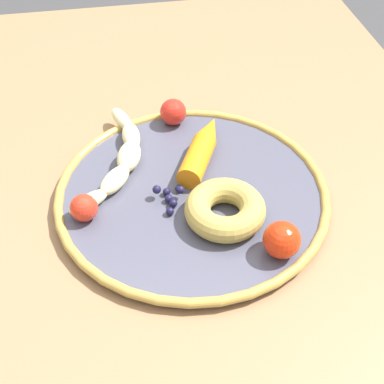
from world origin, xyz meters
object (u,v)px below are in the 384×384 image
object	(u,v)px
blueberry_pile	(170,196)
dining_table	(215,218)
plate	(192,194)
tomato_near	(282,240)
carrot_orange	(202,147)
donut	(225,209)
tomato_far	(84,208)
tomato_mid	(173,112)
banana	(121,157)

from	to	relation	value
blueberry_pile	dining_table	bearing A→B (deg)	128.75
plate	tomato_near	xyz separation A→B (m)	(0.12, 0.08, 0.02)
carrot_orange	donut	bearing A→B (deg)	2.36
plate	blueberry_pile	world-z (taller)	blueberry_pile
dining_table	plate	bearing A→B (deg)	-42.21
carrot_orange	tomato_far	size ratio (longest dim) A/B	3.97
donut	carrot_orange	bearing A→B (deg)	-177.64
blueberry_pile	tomato_mid	bearing A→B (deg)	169.93
banana	tomato_far	world-z (taller)	tomato_far
dining_table	carrot_orange	world-z (taller)	carrot_orange
plate	tomato_far	xyz separation A→B (m)	(0.02, -0.14, 0.02)
donut	tomato_far	world-z (taller)	tomato_far
tomato_near	tomato_mid	world-z (taller)	tomato_near
tomato_mid	donut	bearing A→B (deg)	8.98
donut	tomato_mid	size ratio (longest dim) A/B	2.55
dining_table	tomato_mid	bearing A→B (deg)	-156.15
dining_table	blueberry_pile	xyz separation A→B (m)	(0.06, -0.07, 0.12)
plate	banana	distance (m)	0.11
dining_table	tomato_mid	size ratio (longest dim) A/B	27.38
plate	carrot_orange	world-z (taller)	carrot_orange
dining_table	tomato_mid	distance (m)	0.17
plate	donut	size ratio (longest dim) A/B	3.57
donut	tomato_mid	world-z (taller)	tomato_mid
banana	tomato_mid	xyz separation A→B (m)	(-0.08, 0.08, 0.01)
dining_table	plate	world-z (taller)	plate
dining_table	tomato_far	size ratio (longest dim) A/B	31.02
dining_table	tomato_near	size ratio (longest dim) A/B	24.30
dining_table	banana	distance (m)	0.18
plate	carrot_orange	xyz separation A→B (m)	(-0.07, 0.03, 0.02)
carrot_orange	tomato_mid	world-z (taller)	tomato_mid
donut	tomato_near	bearing A→B (deg)	38.96
tomato_near	tomato_mid	xyz separation A→B (m)	(-0.27, -0.08, -0.00)
carrot_orange	tomato_near	distance (m)	0.19
carrot_orange	tomato_mid	size ratio (longest dim) A/B	3.51
banana	carrot_orange	size ratio (longest dim) A/B	1.59
donut	blueberry_pile	world-z (taller)	donut
carrot_orange	tomato_near	bearing A→B (deg)	17.01
blueberry_pile	tomato_near	size ratio (longest dim) A/B	1.11
donut	tomato_far	size ratio (longest dim) A/B	2.89
banana	blueberry_pile	bearing A→B (deg)	33.96
tomato_mid	dining_table	bearing A→B (deg)	23.85
blueberry_pile	tomato_near	xyz separation A→B (m)	(0.11, 0.11, 0.01)
dining_table	banana	size ratio (longest dim) A/B	4.91
donut	banana	bearing A→B (deg)	-136.98
dining_table	donut	world-z (taller)	donut
dining_table	banana	xyz separation A→B (m)	(-0.02, -0.13, 0.12)
tomato_mid	tomato_far	xyz separation A→B (m)	(0.17, -0.14, -0.00)
banana	tomato_far	bearing A→B (deg)	-29.12
tomato_mid	tomato_far	world-z (taller)	tomato_mid
donut	tomato_far	distance (m)	0.17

